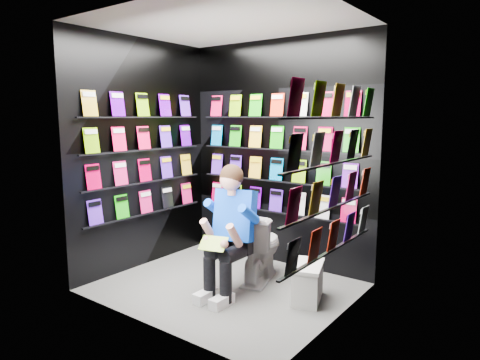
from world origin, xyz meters
The scene contains 14 objects.
floor centered at (0.00, 0.00, 0.00)m, with size 2.40×2.40×0.00m, color slate.
ceiling centered at (0.00, 0.00, 2.60)m, with size 2.40×2.40×0.00m, color white.
wall_back centered at (0.00, 1.00, 1.30)m, with size 2.40×0.04×2.60m, color black.
wall_front centered at (0.00, -1.00, 1.30)m, with size 2.40×0.04×2.60m, color black.
wall_left centered at (-1.20, 0.00, 1.30)m, with size 0.04×2.00×2.60m, color black.
wall_right centered at (1.20, 0.00, 1.30)m, with size 0.04×2.00×2.60m, color black.
comics_back centered at (0.00, 0.97, 1.31)m, with size 2.10×0.06×1.37m, color #D91967, non-canonical shape.
comics_left centered at (-1.17, 0.00, 1.31)m, with size 0.06×1.70×1.37m, color #D91967, non-canonical shape.
comics_right centered at (1.17, 0.00, 1.31)m, with size 0.06×1.70×1.37m, color #D91967, non-canonical shape.
toilet centered at (0.16, 0.37, 0.37)m, with size 0.42×0.75×0.73m, color white.
longbox centered at (0.82, 0.22, 0.16)m, with size 0.24×0.44×0.33m, color white.
longbox_lid centered at (0.82, 0.22, 0.34)m, with size 0.26×0.46×0.03m, color white.
reader centered at (0.16, -0.01, 0.76)m, with size 0.51×0.75×1.38m, color #0445F1, non-canonical shape.
held_comic centered at (0.16, -0.36, 0.58)m, with size 0.25×0.01×0.17m, color green.
Camera 1 is at (2.61, -3.24, 1.74)m, focal length 32.00 mm.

